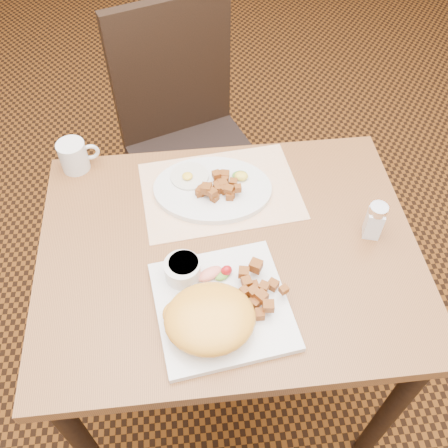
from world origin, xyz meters
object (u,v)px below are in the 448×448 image
Objects in this scene: chair_far at (188,132)px; plate_square at (222,306)px; plate_oval at (213,189)px; salt_shaker at (375,220)px; coffee_mug at (74,156)px; table at (229,273)px.

chair_far is 0.86m from plate_square.
chair_far is at bearing 95.41° from plate_oval.
plate_oval is 0.41m from salt_shaker.
plate_square is 0.34m from plate_oval.
salt_shaker reaches higher than coffee_mug.
chair_far is 3.46× the size of plate_square.
plate_oval is (0.05, -0.49, 0.22)m from chair_far.
plate_oval is at bearing -20.12° from coffee_mug.
coffee_mug is at bearing 156.90° from salt_shaker.
salt_shaker is at bearing -25.86° from plate_oval.
chair_far reaches higher than coffee_mug.
chair_far is at bearing 92.41° from plate_square.
table is at bearing 76.53° from chair_far.
salt_shaker reaches higher than table.
plate_square is (-0.03, -0.16, 0.12)m from table.
table is 0.38m from salt_shaker.
chair_far reaches higher than table.
table is 2.96× the size of plate_oval.
plate_oval is at bearing 96.72° from table.
table is at bearing 78.31° from plate_square.
plate_square is at bearing -101.69° from table.
coffee_mug is at bearing 140.34° from table.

